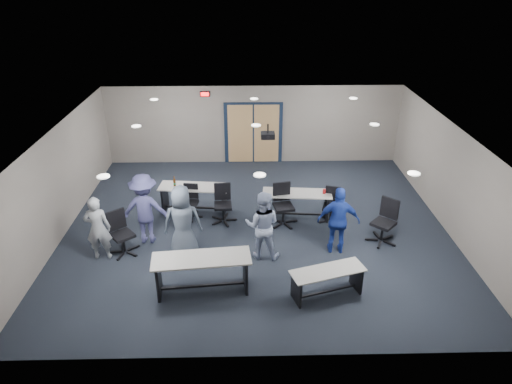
{
  "coord_description": "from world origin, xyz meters",
  "views": [
    {
      "loc": [
        -0.26,
        -10.49,
        6.33
      ],
      "look_at": [
        -0.02,
        -0.3,
        1.19
      ],
      "focal_mm": 32.0,
      "sensor_mm": 36.0,
      "label": 1
    }
  ],
  "objects_px": {
    "chair_back_b": "(223,204)",
    "person_plaid": "(183,222)",
    "table_front_left": "(202,268)",
    "person_navy": "(339,221)",
    "chair_back_d": "(331,206)",
    "person_lightblue": "(262,225)",
    "table_front_right": "(327,278)",
    "person_gray": "(98,228)",
    "person_back": "(145,209)",
    "chair_back_c": "(284,205)",
    "table_back_left": "(194,194)",
    "chair_loose_left": "(122,234)",
    "chair_loose_right": "(384,222)",
    "chair_back_a": "(190,202)",
    "table_back_right": "(297,200)"
  },
  "relations": [
    {
      "from": "chair_back_b",
      "to": "person_plaid",
      "type": "relative_size",
      "value": 0.58
    },
    {
      "from": "table_back_right",
      "to": "person_navy",
      "type": "bearing_deg",
      "value": -59.7
    },
    {
      "from": "chair_back_d",
      "to": "chair_loose_left",
      "type": "height_order",
      "value": "chair_loose_left"
    },
    {
      "from": "table_front_right",
      "to": "table_back_right",
      "type": "bearing_deg",
      "value": 77.77
    },
    {
      "from": "chair_back_b",
      "to": "person_plaid",
      "type": "bearing_deg",
      "value": -122.22
    },
    {
      "from": "chair_back_c",
      "to": "chair_loose_right",
      "type": "bearing_deg",
      "value": -32.77
    },
    {
      "from": "table_front_left",
      "to": "person_navy",
      "type": "relative_size",
      "value": 1.24
    },
    {
      "from": "table_back_right",
      "to": "person_plaid",
      "type": "bearing_deg",
      "value": -143.39
    },
    {
      "from": "table_front_left",
      "to": "person_navy",
      "type": "bearing_deg",
      "value": 18.71
    },
    {
      "from": "person_gray",
      "to": "table_front_left",
      "type": "bearing_deg",
      "value": 148.9
    },
    {
      "from": "table_front_right",
      "to": "chair_back_c",
      "type": "height_order",
      "value": "chair_back_c"
    },
    {
      "from": "person_navy",
      "to": "chair_loose_left",
      "type": "bearing_deg",
      "value": 6.72
    },
    {
      "from": "table_back_right",
      "to": "chair_back_c",
      "type": "distance_m",
      "value": 0.53
    },
    {
      "from": "person_lightblue",
      "to": "person_back",
      "type": "xyz_separation_m",
      "value": [
        -2.86,
        0.75,
        0.06
      ]
    },
    {
      "from": "person_plaid",
      "to": "person_lightblue",
      "type": "xyz_separation_m",
      "value": [
        1.86,
        -0.08,
        -0.06
      ]
    },
    {
      "from": "table_back_left",
      "to": "chair_back_d",
      "type": "xyz_separation_m",
      "value": [
        3.75,
        -0.69,
        -0.05
      ]
    },
    {
      "from": "person_navy",
      "to": "person_back",
      "type": "height_order",
      "value": "person_back"
    },
    {
      "from": "chair_back_a",
      "to": "chair_loose_left",
      "type": "relative_size",
      "value": 0.87
    },
    {
      "from": "chair_back_d",
      "to": "person_navy",
      "type": "bearing_deg",
      "value": -76.87
    },
    {
      "from": "person_lightblue",
      "to": "person_navy",
      "type": "relative_size",
      "value": 1.0
    },
    {
      "from": "chair_back_b",
      "to": "chair_loose_right",
      "type": "xyz_separation_m",
      "value": [
        4.04,
        -1.1,
        0.04
      ]
    },
    {
      "from": "chair_back_d",
      "to": "chair_loose_right",
      "type": "xyz_separation_m",
      "value": [
        1.13,
        -1.02,
        0.08
      ]
    },
    {
      "from": "table_back_left",
      "to": "chair_back_a",
      "type": "relative_size",
      "value": 2.08
    },
    {
      "from": "chair_back_d",
      "to": "chair_back_b",
      "type": "bearing_deg",
      "value": -164.58
    },
    {
      "from": "table_front_right",
      "to": "chair_back_d",
      "type": "distance_m",
      "value": 3.13
    },
    {
      "from": "table_front_right",
      "to": "person_gray",
      "type": "relative_size",
      "value": 1.02
    },
    {
      "from": "chair_back_b",
      "to": "chair_back_d",
      "type": "height_order",
      "value": "chair_back_b"
    },
    {
      "from": "table_front_left",
      "to": "chair_back_a",
      "type": "relative_size",
      "value": 2.24
    },
    {
      "from": "table_front_right",
      "to": "chair_back_c",
      "type": "bearing_deg",
      "value": 85.75
    },
    {
      "from": "table_back_right",
      "to": "chair_back_b",
      "type": "bearing_deg",
      "value": -169.6
    },
    {
      "from": "table_front_right",
      "to": "chair_loose_left",
      "type": "xyz_separation_m",
      "value": [
        -4.65,
        1.69,
        0.11
      ]
    },
    {
      "from": "chair_loose_left",
      "to": "table_front_right",
      "type": "bearing_deg",
      "value": -60.02
    },
    {
      "from": "table_front_right",
      "to": "person_navy",
      "type": "relative_size",
      "value": 0.97
    },
    {
      "from": "table_back_right",
      "to": "person_lightblue",
      "type": "height_order",
      "value": "person_lightblue"
    },
    {
      "from": "table_front_left",
      "to": "person_gray",
      "type": "bearing_deg",
      "value": 147.17
    },
    {
      "from": "chair_back_d",
      "to": "person_lightblue",
      "type": "distance_m",
      "value": 2.51
    },
    {
      "from": "table_front_left",
      "to": "chair_loose_left",
      "type": "distance_m",
      "value": 2.5
    },
    {
      "from": "chair_back_a",
      "to": "person_back",
      "type": "distance_m",
      "value": 1.56
    },
    {
      "from": "table_front_left",
      "to": "chair_back_a",
      "type": "bearing_deg",
      "value": 94.91
    },
    {
      "from": "chair_back_a",
      "to": "person_gray",
      "type": "relative_size",
      "value": 0.58
    },
    {
      "from": "chair_back_c",
      "to": "person_gray",
      "type": "bearing_deg",
      "value": -173.25
    },
    {
      "from": "chair_back_a",
      "to": "chair_back_c",
      "type": "bearing_deg",
      "value": -2.02
    },
    {
      "from": "chair_back_c",
      "to": "person_plaid",
      "type": "distance_m",
      "value": 2.88
    },
    {
      "from": "person_navy",
      "to": "person_back",
      "type": "bearing_deg",
      "value": 0.04
    },
    {
      "from": "chair_back_a",
      "to": "person_navy",
      "type": "height_order",
      "value": "person_navy"
    },
    {
      "from": "chair_back_b",
      "to": "chair_loose_left",
      "type": "relative_size",
      "value": 0.97
    },
    {
      "from": "table_back_left",
      "to": "chair_back_d",
      "type": "bearing_deg",
      "value": -4.6
    },
    {
      "from": "chair_back_c",
      "to": "chair_back_a",
      "type": "bearing_deg",
      "value": 159.36
    },
    {
      "from": "chair_back_c",
      "to": "chair_loose_right",
      "type": "relative_size",
      "value": 0.99
    },
    {
      "from": "person_plaid",
      "to": "person_navy",
      "type": "height_order",
      "value": "person_plaid"
    }
  ]
}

